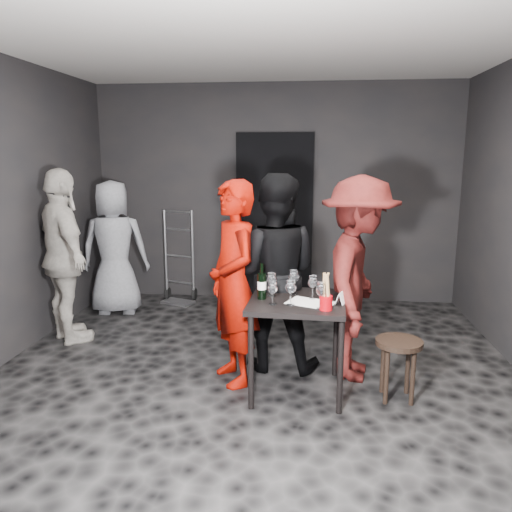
# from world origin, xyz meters

# --- Properties ---
(floor) EXTENTS (4.50, 5.00, 0.02)m
(floor) POSITION_xyz_m (0.00, 0.00, 0.00)
(floor) COLOR black
(floor) RESTS_ON ground
(ceiling) EXTENTS (4.50, 5.00, 0.02)m
(ceiling) POSITION_xyz_m (0.00, 0.00, 2.70)
(ceiling) COLOR silver
(ceiling) RESTS_ON ground
(wall_back) EXTENTS (4.50, 0.04, 2.70)m
(wall_back) POSITION_xyz_m (0.00, 2.50, 1.35)
(wall_back) COLOR black
(wall_back) RESTS_ON ground
(wall_front) EXTENTS (4.50, 0.04, 2.70)m
(wall_front) POSITION_xyz_m (0.00, -2.50, 1.35)
(wall_front) COLOR black
(wall_front) RESTS_ON ground
(doorway) EXTENTS (0.95, 0.10, 2.10)m
(doorway) POSITION_xyz_m (0.00, 2.44, 1.05)
(doorway) COLOR black
(doorway) RESTS_ON ground
(wallbox_upper) EXTENTS (0.12, 0.06, 0.12)m
(wallbox_upper) POSITION_xyz_m (0.85, 2.45, 1.45)
(wallbox_upper) COLOR #B7B7B2
(wallbox_upper) RESTS_ON wall_back
(wallbox_lower) EXTENTS (0.10, 0.06, 0.14)m
(wallbox_lower) POSITION_xyz_m (1.05, 2.45, 1.40)
(wallbox_lower) COLOR #B7B7B2
(wallbox_lower) RESTS_ON wall_back
(hand_truck) EXTENTS (0.39, 0.33, 1.16)m
(hand_truck) POSITION_xyz_m (-1.18, 2.19, 0.21)
(hand_truck) COLOR #B2B2B7
(hand_truck) RESTS_ON floor
(tasting_table) EXTENTS (0.72, 0.72, 0.75)m
(tasting_table) POSITION_xyz_m (0.36, -0.10, 0.65)
(tasting_table) COLOR black
(tasting_table) RESTS_ON floor
(stool) EXTENTS (0.35, 0.35, 0.47)m
(stool) POSITION_xyz_m (1.12, -0.15, 0.38)
(stool) COLOR black
(stool) RESTS_ON floor
(server_red) EXTENTS (0.70, 0.79, 1.81)m
(server_red) POSITION_xyz_m (-0.16, 0.04, 0.91)
(server_red) COLOR #850800
(server_red) RESTS_ON floor
(woman_black) EXTENTS (0.95, 0.56, 1.90)m
(woman_black) POSITION_xyz_m (0.14, 0.36, 0.95)
(woman_black) COLOR black
(woman_black) RESTS_ON floor
(man_maroon) EXTENTS (0.78, 1.30, 1.88)m
(man_maroon) POSITION_xyz_m (0.84, 0.24, 0.94)
(man_maroon) COLOR #47110F
(man_maroon) RESTS_ON floor
(bystander_cream) EXTENTS (1.19, 1.21, 1.96)m
(bystander_cream) POSITION_xyz_m (-1.93, 0.75, 0.98)
(bystander_cream) COLOR beige
(bystander_cream) RESTS_ON floor
(bystander_grey) EXTENTS (0.85, 0.56, 1.61)m
(bystander_grey) POSITION_xyz_m (-1.80, 1.68, 0.81)
(bystander_grey) COLOR gray
(bystander_grey) RESTS_ON floor
(tasting_mat) EXTENTS (0.40, 0.34, 0.00)m
(tasting_mat) POSITION_xyz_m (0.46, -0.19, 0.75)
(tasting_mat) COLOR white
(tasting_mat) RESTS_ON tasting_table
(wine_glass_a) EXTENTS (0.08, 0.08, 0.19)m
(wine_glass_a) POSITION_xyz_m (0.18, -0.25, 0.84)
(wine_glass_a) COLOR white
(wine_glass_a) RESTS_ON tasting_table
(wine_glass_b) EXTENTS (0.09, 0.09, 0.20)m
(wine_glass_b) POSITION_xyz_m (0.15, -0.03, 0.85)
(wine_glass_b) COLOR white
(wine_glass_b) RESTS_ON tasting_table
(wine_glass_c) EXTENTS (0.10, 0.10, 0.21)m
(wine_glass_c) POSITION_xyz_m (0.32, 0.05, 0.86)
(wine_glass_c) COLOR white
(wine_glass_c) RESTS_ON tasting_table
(wine_glass_d) EXTENTS (0.10, 0.10, 0.21)m
(wine_glass_d) POSITION_xyz_m (0.31, -0.26, 0.85)
(wine_glass_d) COLOR white
(wine_glass_d) RESTS_ON tasting_table
(wine_glass_e) EXTENTS (0.11, 0.11, 0.22)m
(wine_glass_e) POSITION_xyz_m (0.53, -0.33, 0.86)
(wine_glass_e) COLOR white
(wine_glass_e) RESTS_ON tasting_table
(wine_glass_f) EXTENTS (0.09, 0.09, 0.20)m
(wine_glass_f) POSITION_xyz_m (0.47, -0.08, 0.85)
(wine_glass_f) COLOR white
(wine_glass_f) RESTS_ON tasting_table
(wine_bottle) EXTENTS (0.07, 0.07, 0.28)m
(wine_bottle) POSITION_xyz_m (0.08, -0.12, 0.86)
(wine_bottle) COLOR black
(wine_bottle) RESTS_ON tasting_table
(breadstick_cup) EXTENTS (0.09, 0.09, 0.29)m
(breadstick_cup) POSITION_xyz_m (0.56, -0.34, 0.88)
(breadstick_cup) COLOR #A2030A
(breadstick_cup) RESTS_ON tasting_table
(reserved_card) EXTENTS (0.10, 0.13, 0.09)m
(reserved_card) POSITION_xyz_m (0.67, -0.18, 0.79)
(reserved_card) COLOR white
(reserved_card) RESTS_ON tasting_table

